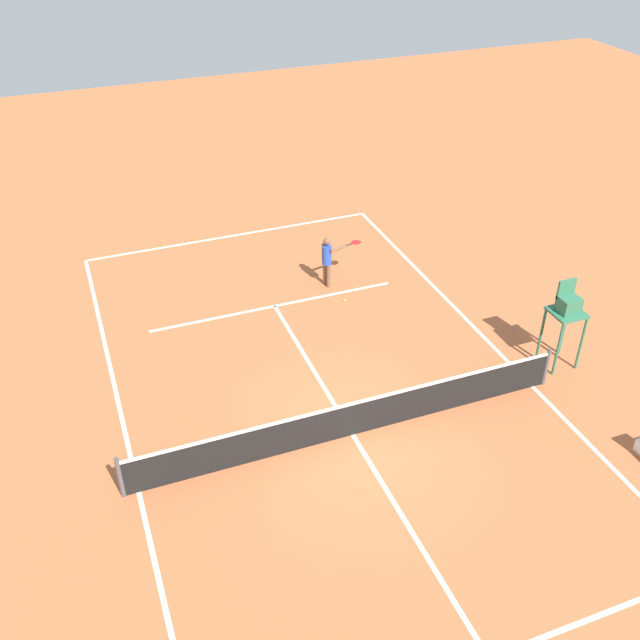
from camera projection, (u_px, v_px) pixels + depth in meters
name	position (u px, v px, depth m)	size (l,w,h in m)	color
ground_plane	(353.00, 434.00, 16.46)	(60.00, 60.00, 0.00)	#B76038
court_lines	(353.00, 434.00, 16.46)	(9.81, 21.14, 0.01)	white
tennis_net	(353.00, 418.00, 16.18)	(10.41, 0.10, 1.07)	#4C4C51
player_serving	(328.00, 257.00, 21.39)	(1.29, 0.45, 1.61)	brown
tennis_ball	(345.00, 300.00, 21.13)	(0.07, 0.07, 0.07)	#CCE033
umpire_chair	(567.00, 311.00, 17.80)	(0.80, 0.80, 2.41)	#2D6B4C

